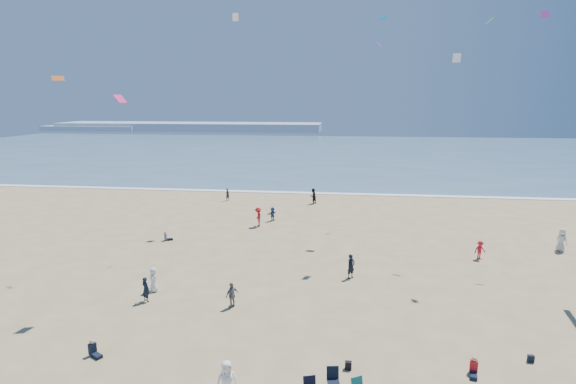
# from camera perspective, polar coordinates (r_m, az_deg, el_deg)

# --- Properties ---
(ocean) EXTENTS (220.00, 100.00, 0.06)m
(ocean) POSITION_cam_1_polar(r_m,az_deg,el_deg) (109.57, 4.63, 5.09)
(ocean) COLOR #476B84
(ocean) RESTS_ON ground
(surf_line) EXTENTS (220.00, 1.20, 0.08)m
(surf_line) POSITION_cam_1_polar(r_m,az_deg,el_deg) (60.22, 2.48, -0.12)
(surf_line) COLOR white
(surf_line) RESTS_ON ground
(headland_far) EXTENTS (110.00, 20.00, 3.20)m
(headland_far) POSITION_cam_1_polar(r_m,az_deg,el_deg) (195.15, -12.37, 8.12)
(headland_far) COLOR #7A8EA8
(headland_far) RESTS_ON ground
(headland_near) EXTENTS (40.00, 14.00, 2.00)m
(headland_near) POSITION_cam_1_polar(r_m,az_deg,el_deg) (207.51, -23.40, 7.47)
(headland_near) COLOR #7A8EA8
(headland_near) RESTS_ON ground
(standing_flyers) EXTENTS (32.87, 44.58, 1.91)m
(standing_flyers) POSITION_cam_1_polar(r_m,az_deg,el_deg) (30.46, 6.22, -10.29)
(standing_flyers) COLOR #2F4982
(standing_flyers) RESTS_ON ground
(seated_group) EXTENTS (22.46, 30.55, 0.84)m
(seated_group) POSITION_cam_1_polar(r_m,az_deg,el_deg) (21.96, -5.42, -20.81)
(seated_group) COLOR white
(seated_group) RESTS_ON ground
(black_backpack) EXTENTS (0.30, 0.22, 0.38)m
(black_backpack) POSITION_cam_1_polar(r_m,az_deg,el_deg) (22.32, 7.66, -20.99)
(black_backpack) COLOR black
(black_backpack) RESTS_ON ground
(navy_bag) EXTENTS (0.28, 0.18, 0.34)m
(navy_bag) POSITION_cam_1_polar(r_m,az_deg,el_deg) (25.41, 28.46, -18.10)
(navy_bag) COLOR black
(navy_bag) RESTS_ON ground
(kites_aloft) EXTENTS (42.45, 43.28, 28.01)m
(kites_aloft) POSITION_cam_1_polar(r_m,az_deg,el_deg) (27.21, 20.60, 14.99)
(kites_aloft) COLOR #E6226C
(kites_aloft) RESTS_ON ground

